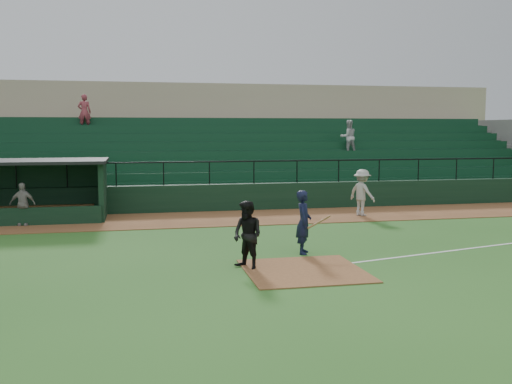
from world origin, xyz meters
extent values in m
plane|color=#275A1D|center=(0.00, 0.00, 0.00)|extent=(90.00, 90.00, 0.00)
cube|color=brown|center=(0.00, 8.00, 0.01)|extent=(40.00, 4.00, 0.03)
cube|color=brown|center=(0.00, -1.00, 0.01)|extent=(3.00, 3.00, 0.03)
cube|color=black|center=(0.00, 10.20, 0.60)|extent=(36.00, 0.35, 1.20)
cylinder|color=black|center=(0.00, 10.20, 2.20)|extent=(36.00, 0.06, 0.06)
cube|color=slate|center=(0.00, 15.10, 1.80)|extent=(36.00, 9.00, 3.60)
cube|color=#103C23|center=(0.00, 14.60, 2.25)|extent=(34.56, 8.00, 4.05)
cube|color=tan|center=(0.00, 21.60, 3.20)|extent=(38.00, 3.00, 6.40)
cube|color=slate|center=(0.00, 19.60, 3.70)|extent=(36.00, 2.00, 0.20)
imported|color=#BDBDBD|center=(7.26, 14.90, 3.19)|extent=(0.91, 0.71, 1.87)
imported|color=#9D3944|center=(-6.84, 17.90, 4.56)|extent=(0.70, 0.46, 1.91)
cube|color=black|center=(-5.50, 9.10, 1.15)|extent=(0.20, 2.60, 2.30)
imported|color=black|center=(0.59, 1.04, 0.93)|extent=(0.65, 0.79, 1.86)
cylinder|color=olive|center=(0.99, 0.84, 0.95)|extent=(0.79, 0.34, 0.35)
imported|color=black|center=(-1.37, -0.45, 0.89)|extent=(1.05, 1.10, 1.78)
imported|color=#AAA59F|center=(5.04, 7.47, 1.00)|extent=(1.22, 1.44, 1.93)
imported|color=#9A9490|center=(-8.36, 7.78, 0.84)|extent=(1.00, 0.54, 1.61)
camera|label=1|loc=(-4.17, -14.80, 3.63)|focal=40.17mm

